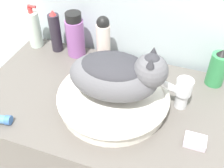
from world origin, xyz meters
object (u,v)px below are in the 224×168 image
at_px(faucet, 181,91).
at_px(soap_bar, 195,141).
at_px(cat, 118,74).
at_px(lotion_bottle_white, 103,39).
at_px(soap_pump_bottle, 34,29).
at_px(spray_bottle_trigger, 218,69).
at_px(hairspray_can_black, 55,32).
at_px(mouthwash_bottle, 75,35).

height_order(faucet, soap_bar, faucet).
bearing_deg(cat, lotion_bottle_white, 115.59).
xyz_separation_m(lotion_bottle_white, soap_bar, (0.42, -0.32, -0.09)).
distance_m(faucet, soap_pump_bottle, 0.69).
bearing_deg(spray_bottle_trigger, hairspray_can_black, 180.00).
bearing_deg(spray_bottle_trigger, mouthwash_bottle, 180.00).
height_order(cat, hairspray_can_black, cat).
distance_m(soap_pump_bottle, mouthwash_bottle, 0.20).
distance_m(cat, lotion_bottle_white, 0.28).
xyz_separation_m(cat, mouthwash_bottle, (-0.27, 0.24, -0.05)).
bearing_deg(spray_bottle_trigger, cat, -142.65).
bearing_deg(mouthwash_bottle, faucet, -19.73).
bearing_deg(faucet, soap_bar, 99.66).
bearing_deg(soap_pump_bottle, faucet, -14.16).
distance_m(cat, hairspray_can_black, 0.44).
bearing_deg(spray_bottle_trigger, soap_bar, -95.71).
relative_size(cat, lotion_bottle_white, 1.63).
distance_m(faucet, hairspray_can_black, 0.59).
height_order(lotion_bottle_white, soap_bar, lotion_bottle_white).
relative_size(hairspray_can_black, soap_bar, 2.87).
relative_size(spray_bottle_trigger, mouthwash_bottle, 0.79).
bearing_deg(soap_bar, mouthwash_bottle, 150.09).
relative_size(soap_pump_bottle, mouthwash_bottle, 1.02).
relative_size(lotion_bottle_white, mouthwash_bottle, 1.04).
height_order(hairspray_can_black, mouthwash_bottle, mouthwash_bottle).
xyz_separation_m(faucet, spray_bottle_trigger, (0.11, 0.17, -0.00)).
bearing_deg(spray_bottle_trigger, soap_pump_bottle, 180.00).
bearing_deg(faucet, spray_bottle_trigger, -140.89).
height_order(cat, spray_bottle_trigger, cat).
relative_size(faucet, soap_pump_bottle, 0.66).
xyz_separation_m(lotion_bottle_white, soap_pump_bottle, (-0.33, 0.00, -0.02)).
bearing_deg(spray_bottle_trigger, faucet, -122.76).
xyz_separation_m(cat, faucet, (0.20, 0.07, -0.07)).
relative_size(lotion_bottle_white, soap_pump_bottle, 1.02).
bearing_deg(soap_bar, cat, 164.53).
height_order(spray_bottle_trigger, hairspray_can_black, hairspray_can_black).
bearing_deg(cat, hairspray_can_black, 141.42).
height_order(cat, lotion_bottle_white, cat).
distance_m(cat, spray_bottle_trigger, 0.40).
height_order(faucet, lotion_bottle_white, lotion_bottle_white).
bearing_deg(soap_bar, hairspray_can_black, 153.81).
distance_m(mouthwash_bottle, soap_bar, 0.64).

